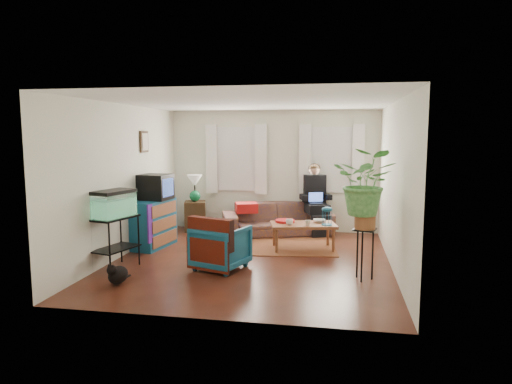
% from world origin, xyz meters
% --- Properties ---
extents(floor, '(4.50, 5.00, 0.01)m').
position_xyz_m(floor, '(0.00, 0.00, 0.00)').
color(floor, '#4F2B14').
rests_on(floor, ground).
extents(ceiling, '(4.50, 5.00, 0.01)m').
position_xyz_m(ceiling, '(0.00, 0.00, 2.60)').
color(ceiling, white).
rests_on(ceiling, wall_back).
extents(wall_back, '(4.50, 0.01, 2.60)m').
position_xyz_m(wall_back, '(0.00, 2.50, 1.30)').
color(wall_back, silver).
rests_on(wall_back, floor).
extents(wall_front, '(4.50, 0.01, 2.60)m').
position_xyz_m(wall_front, '(0.00, -2.50, 1.30)').
color(wall_front, silver).
rests_on(wall_front, floor).
extents(wall_left, '(0.01, 5.00, 2.60)m').
position_xyz_m(wall_left, '(-2.25, 0.00, 1.30)').
color(wall_left, silver).
rests_on(wall_left, floor).
extents(wall_right, '(0.01, 5.00, 2.60)m').
position_xyz_m(wall_right, '(2.25, 0.00, 1.30)').
color(wall_right, silver).
rests_on(wall_right, floor).
extents(window_left, '(1.08, 0.04, 1.38)m').
position_xyz_m(window_left, '(-0.80, 2.48, 1.55)').
color(window_left, white).
rests_on(window_left, wall_back).
extents(window_right, '(1.08, 0.04, 1.38)m').
position_xyz_m(window_right, '(1.25, 2.48, 1.55)').
color(window_right, white).
rests_on(window_right, wall_back).
extents(curtains_left, '(1.36, 0.06, 1.50)m').
position_xyz_m(curtains_left, '(-0.80, 2.40, 1.55)').
color(curtains_left, white).
rests_on(curtains_left, wall_back).
extents(curtains_right, '(1.36, 0.06, 1.50)m').
position_xyz_m(curtains_right, '(1.25, 2.40, 1.55)').
color(curtains_right, white).
rests_on(curtains_right, wall_back).
extents(picture_frame, '(0.04, 0.32, 0.40)m').
position_xyz_m(picture_frame, '(-2.21, 0.85, 1.95)').
color(picture_frame, '#3D2616').
rests_on(picture_frame, wall_left).
extents(area_rug, '(2.18, 1.83, 0.01)m').
position_xyz_m(area_rug, '(0.35, 1.10, 0.01)').
color(area_rug, maroon).
rests_on(area_rug, floor).
extents(sofa, '(2.42, 1.55, 0.88)m').
position_xyz_m(sofa, '(0.16, 2.05, 0.44)').
color(sofa, brown).
rests_on(sofa, floor).
extents(seated_person, '(0.75, 0.84, 1.35)m').
position_xyz_m(seated_person, '(0.93, 2.31, 0.67)').
color(seated_person, black).
rests_on(seated_person, sofa).
extents(side_table, '(0.54, 0.54, 0.64)m').
position_xyz_m(side_table, '(-1.65, 2.11, 0.32)').
color(side_table, '#422D19').
rests_on(side_table, floor).
extents(table_lamp, '(0.41, 0.41, 0.59)m').
position_xyz_m(table_lamp, '(-1.65, 2.11, 0.92)').
color(table_lamp, white).
rests_on(table_lamp, side_table).
extents(dresser, '(0.63, 1.04, 0.88)m').
position_xyz_m(dresser, '(-1.99, 0.59, 0.44)').
color(dresser, '#11656B').
rests_on(dresser, floor).
extents(crt_tv, '(0.60, 0.56, 0.47)m').
position_xyz_m(crt_tv, '(-1.96, 0.68, 1.12)').
color(crt_tv, black).
rests_on(crt_tv, dresser).
extents(aquarium_stand, '(0.59, 0.82, 0.82)m').
position_xyz_m(aquarium_stand, '(-2.00, -0.84, 0.41)').
color(aquarium_stand, black).
rests_on(aquarium_stand, floor).
extents(aquarium, '(0.53, 0.74, 0.43)m').
position_xyz_m(aquarium, '(-2.00, -0.84, 1.03)').
color(aquarium, '#7FD899').
rests_on(aquarium, aquarium_stand).
extents(black_cat, '(0.27, 0.39, 0.32)m').
position_xyz_m(black_cat, '(-1.62, -1.53, 0.16)').
color(black_cat, black).
rests_on(black_cat, floor).
extents(armchair, '(0.92, 0.89, 0.75)m').
position_xyz_m(armchair, '(-0.39, -0.54, 0.38)').
color(armchair, navy).
rests_on(armchair, floor).
extents(serape_throw, '(0.77, 0.41, 0.62)m').
position_xyz_m(serape_throw, '(-0.49, -0.81, 0.53)').
color(serape_throw, '#9E0A0A').
rests_on(serape_throw, armchair).
extents(coffee_table, '(1.27, 0.87, 0.48)m').
position_xyz_m(coffee_table, '(0.79, 0.87, 0.24)').
color(coffee_table, olive).
rests_on(coffee_table, floor).
extents(cup_a, '(0.16, 0.16, 0.10)m').
position_xyz_m(cup_a, '(0.55, 0.71, 0.53)').
color(cup_a, white).
rests_on(cup_a, coffee_table).
extents(cup_b, '(0.13, 0.13, 0.10)m').
position_xyz_m(cup_b, '(0.88, 0.70, 0.53)').
color(cup_b, beige).
rests_on(cup_b, coffee_table).
extents(bowl, '(0.27, 0.27, 0.06)m').
position_xyz_m(bowl, '(1.07, 1.04, 0.51)').
color(bowl, white).
rests_on(bowl, coffee_table).
extents(snack_tray, '(0.43, 0.43, 0.04)m').
position_xyz_m(snack_tray, '(0.44, 0.96, 0.50)').
color(snack_tray, '#B21414').
rests_on(snack_tray, coffee_table).
extents(birdcage, '(0.23, 0.23, 0.34)m').
position_xyz_m(birdcage, '(1.21, 0.80, 0.65)').
color(birdcage, '#115B6B').
rests_on(birdcage, coffee_table).
extents(plant_stand, '(0.39, 0.39, 0.75)m').
position_xyz_m(plant_stand, '(1.78, -0.73, 0.38)').
color(plant_stand, black).
rests_on(plant_stand, floor).
extents(potted_plant, '(1.03, 0.94, 0.95)m').
position_xyz_m(potted_plant, '(1.78, -0.73, 1.27)').
color(potted_plant, '#599947').
rests_on(potted_plant, plant_stand).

